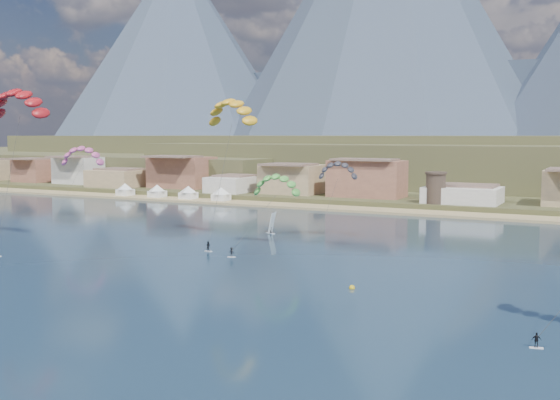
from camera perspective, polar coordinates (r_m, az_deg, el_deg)
name	(u,v)px	position (r m, az deg, el deg)	size (l,w,h in m)	color
ground	(159,306)	(81.52, -10.45, -9.00)	(2400.00, 2400.00, 0.00)	#0E2032
beach	(409,212)	(176.30, 11.05, -1.04)	(2200.00, 12.00, 0.90)	tan
land	(556,158)	(624.53, 22.74, 3.34)	(2200.00, 900.00, 4.00)	#4C4529
foothills	(548,162)	(296.15, 22.13, 3.03)	(940.00, 210.00, 18.00)	brown
town	(298,175)	(204.80, 1.54, 2.16)	(400.00, 24.00, 12.00)	silver
watchtower	(436,188)	(182.13, 13.30, 1.06)	(5.82, 5.82, 8.60)	#47382D
beach_tents	(172,188)	(210.11, -9.33, 1.00)	(43.40, 6.40, 5.00)	white
kitesurfer_red	(19,99)	(131.23, -21.61, 8.10)	(12.73, 13.82, 30.49)	silver
kitesurfer_yellow	(232,109)	(126.65, -4.19, 7.88)	(12.48, 15.83, 28.85)	silver
kitesurfer_green	(276,182)	(119.86, -0.35, 1.56)	(9.55, 15.47, 16.63)	silver
distant_kite_pink	(82,153)	(164.90, -16.73, 3.94)	(11.27, 8.04, 19.58)	#262626
distant_kite_dark	(338,167)	(127.51, 5.03, 2.82)	(8.31, 6.42, 17.03)	#262626
windsurfer	(271,227)	(137.42, -0.78, -2.33)	(2.73, 2.84, 4.44)	silver
buoy	(352,288)	(89.35, 6.24, -7.55)	(0.77, 0.77, 0.77)	gold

